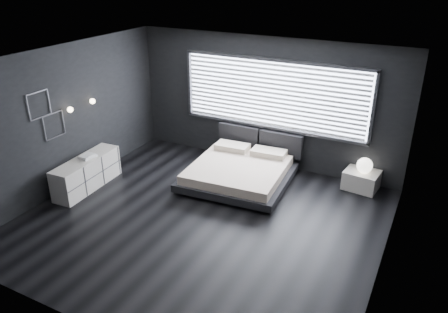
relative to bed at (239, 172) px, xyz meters
The scene contains 12 objects.
room 1.96m from the bed, 88.33° to the right, with size 6.04×6.00×2.80m.
window 1.77m from the bed, 77.46° to the left, with size 4.14×0.09×1.52m.
headboard 1.10m from the bed, 89.84° to the left, with size 1.96×0.16×0.52m.
sconce_near 3.50m from the bed, 151.53° to the right, with size 0.18×0.11×0.11m.
sconce_far 3.28m from the bed, 161.69° to the right, with size 0.18×0.11×0.11m.
wall_art_upper 3.97m from the bed, 143.86° to the right, with size 0.01×0.48×0.48m.
wall_art_lower 3.66m from the bed, 147.19° to the right, with size 0.01×0.48×0.48m.
bed is the anchor object (origin of this frame).
nightstand 2.46m from the bed, 21.77° to the left, with size 0.65×0.54×0.38m, color silver.
orb_lamp 2.49m from the bed, 20.73° to the left, with size 0.31×0.31×0.31m, color white.
dresser 3.04m from the bed, 148.87° to the right, with size 0.54×1.61×0.63m.
book_stack 3.03m from the bed, 149.82° to the right, with size 0.27×0.33×0.06m.
Camera 1 is at (3.36, -5.62, 4.23)m, focal length 35.00 mm.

